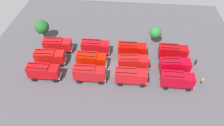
% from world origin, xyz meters
% --- Properties ---
extents(ground_plane, '(66.59, 66.59, 0.00)m').
position_xyz_m(ground_plane, '(0.00, 0.00, 0.00)').
color(ground_plane, '#423F44').
extents(fire_truck_0, '(7.26, 2.91, 3.88)m').
position_xyz_m(fire_truck_0, '(-15.05, -4.83, 2.15)').
color(fire_truck_0, '#A90A0E').
rests_on(fire_truck_0, ground).
extents(fire_truck_1, '(7.27, 2.93, 3.88)m').
position_xyz_m(fire_truck_1, '(-4.70, -4.50, 2.15)').
color(fire_truck_1, '#AB1014').
rests_on(fire_truck_1, ground).
extents(fire_truck_2, '(7.25, 2.87, 3.88)m').
position_xyz_m(fire_truck_2, '(4.55, -4.43, 2.15)').
color(fire_truck_2, red).
rests_on(fire_truck_2, ground).
extents(fire_truck_3, '(7.20, 2.76, 3.88)m').
position_xyz_m(fire_truck_3, '(14.55, -4.57, 2.15)').
color(fire_truck_3, '#A90516').
rests_on(fire_truck_3, ground).
extents(fire_truck_4, '(7.36, 3.18, 3.88)m').
position_xyz_m(fire_truck_4, '(-15.17, -0.05, 2.15)').
color(fire_truck_4, '#B20F0C').
rests_on(fire_truck_4, ground).
extents(fire_truck_5, '(7.20, 2.76, 3.88)m').
position_xyz_m(fire_truck_5, '(-4.98, -0.02, 2.15)').
color(fire_truck_5, '#BB1103').
rests_on(fire_truck_5, ground).
extents(fire_truck_6, '(7.39, 3.27, 3.88)m').
position_xyz_m(fire_truck_6, '(4.95, -0.03, 2.15)').
color(fire_truck_6, '#B5110F').
rests_on(fire_truck_6, ground).
extents(fire_truck_7, '(7.39, 3.27, 3.88)m').
position_xyz_m(fire_truck_7, '(14.60, -0.19, 2.15)').
color(fire_truck_7, '#BC0315').
rests_on(fire_truck_7, ground).
extents(fire_truck_8, '(7.35, 3.16, 3.88)m').
position_xyz_m(fire_truck_8, '(-14.60, 4.65, 2.15)').
color(fire_truck_8, '#AF0D12').
rests_on(fire_truck_8, ground).
extents(fire_truck_9, '(7.26, 2.90, 3.88)m').
position_xyz_m(fire_truck_9, '(-4.80, 4.76, 2.15)').
color(fire_truck_9, '#A90B11').
rests_on(fire_truck_9, ground).
extents(fire_truck_10, '(7.26, 2.91, 3.88)m').
position_xyz_m(fire_truck_10, '(4.58, 4.64, 2.15)').
color(fire_truck_10, '#B60904').
rests_on(fire_truck_10, ground).
extents(fire_truck_11, '(7.20, 2.75, 3.88)m').
position_xyz_m(fire_truck_11, '(14.78, 4.76, 2.15)').
color(fire_truck_11, '#AA060A').
rests_on(fire_truck_11, ground).
extents(firefighter_0, '(0.30, 0.45, 1.63)m').
position_xyz_m(firefighter_0, '(-15.69, 1.91, 0.91)').
color(firefighter_0, black).
rests_on(firefighter_0, ground).
extents(firefighter_1, '(0.44, 0.28, 1.72)m').
position_xyz_m(firefighter_1, '(20.28, 2.65, 0.97)').
color(firefighter_1, black).
rests_on(firefighter_1, ground).
extents(firefighter_2, '(0.42, 0.26, 1.62)m').
position_xyz_m(firefighter_2, '(20.55, -3.23, 0.90)').
color(firefighter_2, black).
rests_on(firefighter_2, ground).
extents(firefighter_3, '(0.35, 0.47, 1.72)m').
position_xyz_m(firefighter_3, '(6.14, -2.49, 0.96)').
color(firefighter_3, black).
rests_on(firefighter_3, ground).
extents(firefighter_4, '(0.43, 0.48, 1.77)m').
position_xyz_m(firefighter_4, '(5.70, 2.07, 1.00)').
color(firefighter_4, black).
rests_on(firefighter_4, ground).
extents(tree_0, '(3.79, 3.79, 5.87)m').
position_xyz_m(tree_0, '(-19.97, 9.51, 3.95)').
color(tree_0, brown).
rests_on(tree_0, ground).
extents(tree_1, '(3.13, 3.13, 4.86)m').
position_xyz_m(tree_1, '(10.71, 10.71, 3.27)').
color(tree_1, brown).
rests_on(tree_1, ground).
extents(traffic_cone_0, '(0.47, 0.47, 0.68)m').
position_xyz_m(traffic_cone_0, '(-18.06, 7.27, 0.34)').
color(traffic_cone_0, '#F2600C').
rests_on(traffic_cone_0, ground).
extents(traffic_cone_1, '(0.41, 0.41, 0.59)m').
position_xyz_m(traffic_cone_1, '(0.62, -1.98, 0.29)').
color(traffic_cone_1, '#F2600C').
rests_on(traffic_cone_1, ground).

